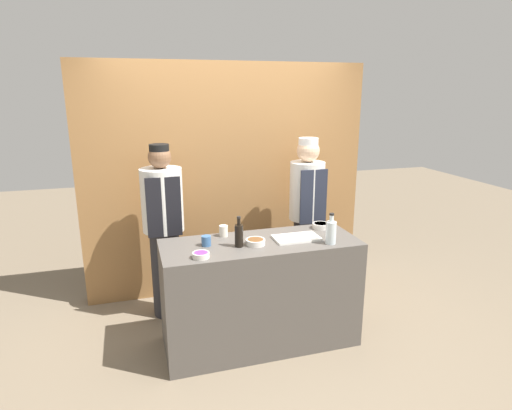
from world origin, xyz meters
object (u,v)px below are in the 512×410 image
sauce_bowl_red (321,225)px  cutting_board (297,238)px  cup_blue (206,241)px  sauce_bowl_brown (255,242)px  bottle_clear (331,232)px  bottle_soy (239,235)px  chef_right (306,212)px  sauce_bowl_purple (201,255)px  chef_left (164,227)px  cup_cream (224,231)px

sauce_bowl_red → cutting_board: sauce_bowl_red is taller
sauce_bowl_red → cup_blue: (-1.07, -0.14, 0.02)m
sauce_bowl_brown → bottle_clear: bearing=-14.0°
bottle_soy → chef_right: bearing=40.6°
sauce_bowl_purple → bottle_clear: bottle_clear is taller
cutting_board → cup_blue: 0.75m
sauce_bowl_purple → chef_left: size_ratio=0.08×
cutting_board → cup_cream: bearing=156.3°
cup_blue → chef_right: (1.16, 0.69, -0.05)m
bottle_soy → cup_blue: size_ratio=3.04×
bottle_soy → bottle_clear: (0.73, -0.14, 0.00)m
sauce_bowl_purple → chef_left: bearing=101.8°
cup_cream → cup_blue: (-0.18, -0.19, -0.01)m
cutting_board → bottle_soy: size_ratio=1.52×
cup_cream → bottle_clear: bearing=-28.2°
sauce_bowl_red → chef_right: chef_right is taller
bottle_clear → cup_blue: bearing=166.2°
sauce_bowl_red → chef_right: size_ratio=0.09×
cutting_board → cup_blue: bearing=175.2°
cutting_board → sauce_bowl_purple: bearing=-167.9°
sauce_bowl_red → chef_left: (-1.34, 0.54, -0.05)m
sauce_bowl_brown → chef_left: chef_left is taller
cutting_board → chef_right: chef_right is taller
sauce_bowl_red → bottle_clear: bottle_clear is taller
sauce_bowl_brown → bottle_soy: (-0.14, -0.00, 0.07)m
chef_right → sauce_bowl_purple: bearing=-143.2°
sauce_bowl_brown → chef_right: bearing=45.1°
cutting_board → chef_right: (0.41, 0.75, -0.02)m
sauce_bowl_red → bottle_soy: (-0.82, -0.24, 0.07)m
cutting_board → bottle_clear: bearing=-38.0°
bottle_soy → cup_blue: (-0.25, 0.09, -0.06)m
bottle_clear → cup_cream: 0.90m
sauce_bowl_red → chef_left: chef_left is taller
sauce_bowl_brown → cup_cream: 0.34m
sauce_bowl_purple → chef_right: (1.24, 0.93, -0.03)m
sauce_bowl_purple → bottle_soy: 0.37m
sauce_bowl_purple → chef_left: (-0.19, 0.93, -0.05)m
chef_left → cutting_board: bearing=-36.1°
sauce_bowl_purple → cup_blue: size_ratio=1.56×
cup_cream → chef_left: chef_left is taller
cup_cream → bottle_soy: bearing=-77.3°
cutting_board → bottle_soy: 0.51m
sauce_bowl_brown → cup_blue: 0.39m
cutting_board → chef_left: 1.27m
sauce_bowl_red → chef_right: (0.09, 0.54, -0.03)m
cup_blue → chef_right: size_ratio=0.05×
bottle_soy → cup_cream: bearing=102.7°
cutting_board → bottle_clear: 0.30m
sauce_bowl_purple → bottle_clear: (1.06, 0.00, 0.08)m
sauce_bowl_red → sauce_bowl_purple: bearing=-161.5°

